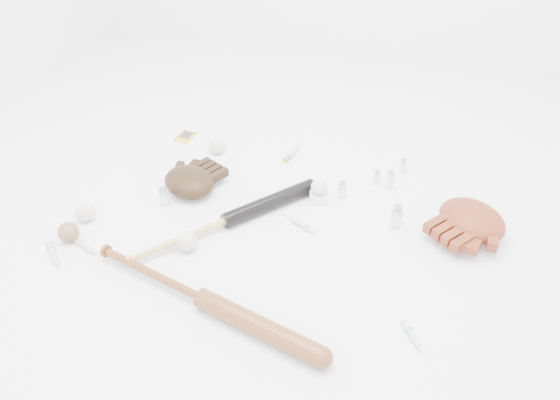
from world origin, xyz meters
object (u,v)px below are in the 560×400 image
(bat_wood, at_px, (202,299))
(pedestal, at_px, (318,197))
(bat_dark, at_px, (226,221))
(glove_dark, at_px, (189,181))

(bat_wood, xyz_separation_m, pedestal, (0.22, 0.61, -0.01))
(bat_dark, distance_m, pedestal, 0.37)
(bat_dark, relative_size, glove_dark, 3.12)
(bat_dark, height_order, glove_dark, glove_dark)
(bat_dark, bearing_deg, glove_dark, 92.54)
(glove_dark, height_order, pedestal, glove_dark)
(glove_dark, bearing_deg, pedestal, 35.39)
(bat_wood, relative_size, pedestal, 13.22)
(bat_wood, distance_m, pedestal, 0.65)
(glove_dark, bearing_deg, bat_dark, -10.90)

